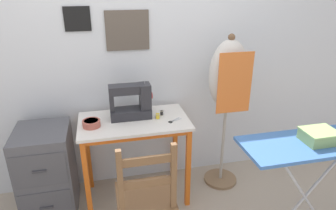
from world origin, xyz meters
TOP-DOWN VIEW (x-y plane):
  - wall_back at (-0.00, 0.60)m, footprint 10.00×0.07m
  - sewing_table at (0.00, 0.25)m, footprint 0.92×0.53m
  - sewing_machine at (0.00, 0.32)m, footprint 0.36×0.16m
  - fabric_bowl at (-0.34, 0.22)m, footprint 0.14×0.14m
  - scissors at (0.31, 0.17)m, footprint 0.13×0.09m
  - thread_spool_near_machine at (0.20, 0.25)m, footprint 0.04×0.04m
  - thread_spool_mid_table at (0.25, 0.31)m, footprint 0.03×0.03m
  - wooden_chair at (-0.01, -0.33)m, footprint 0.40×0.38m
  - filing_cabinet at (-0.74, 0.25)m, footprint 0.42×0.49m
  - dress_form at (0.84, 0.30)m, footprint 0.35×0.32m
  - ironing_board at (1.11, -0.55)m, footprint 1.01×0.37m
  - storage_box at (1.11, -0.56)m, footprint 0.22×0.18m

SIDE VIEW (x-z plane):
  - filing_cabinet at x=-0.74m, z-range 0.00..0.77m
  - wooden_chair at x=-0.01m, z-range -0.02..0.91m
  - sewing_table at x=0.00m, z-range 0.27..1.05m
  - scissors at x=0.31m, z-range 0.78..0.79m
  - thread_spool_mid_table at x=0.25m, z-range 0.78..0.82m
  - thread_spool_near_machine at x=0.20m, z-range 0.78..0.82m
  - fabric_bowl at x=-0.34m, z-range 0.78..0.83m
  - ironing_board at x=1.11m, z-range 0.39..1.28m
  - sewing_machine at x=0.00m, z-range 0.76..1.08m
  - storage_box at x=1.11m, z-range 0.89..0.97m
  - dress_form at x=0.84m, z-range 0.31..1.77m
  - wall_back at x=0.00m, z-range 0.00..2.55m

